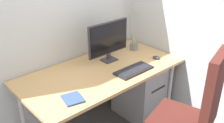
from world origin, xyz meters
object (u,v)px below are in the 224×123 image
(monitor, at_px, (109,39))
(mouse, at_px, (156,57))
(office_chair, at_px, (194,111))
(keyboard, at_px, (134,70))
(notebook, at_px, (73,99))
(pen_holder, at_px, (134,46))
(filing_cabinet, at_px, (140,90))

(monitor, distance_m, mouse, 0.57)
(office_chair, bearing_deg, monitor, 92.85)
(keyboard, height_order, mouse, mouse)
(office_chair, xyz_separation_m, keyboard, (-0.04, 0.66, 0.15))
(mouse, height_order, notebook, mouse)
(mouse, distance_m, pen_holder, 0.34)
(mouse, bearing_deg, office_chair, -130.68)
(office_chair, distance_m, monitor, 1.09)
(office_chair, xyz_separation_m, filing_cabinet, (0.29, 0.85, -0.30))
(filing_cabinet, distance_m, pen_holder, 0.52)
(office_chair, relative_size, mouse, 14.20)
(filing_cabinet, height_order, notebook, notebook)
(monitor, relative_size, pen_holder, 2.94)
(office_chair, bearing_deg, notebook, 139.54)
(filing_cabinet, distance_m, keyboard, 0.58)
(pen_holder, distance_m, notebook, 1.19)
(office_chair, relative_size, monitor, 2.31)
(keyboard, bearing_deg, mouse, 5.10)
(filing_cabinet, distance_m, monitor, 0.77)
(office_chair, height_order, mouse, office_chair)
(keyboard, xyz_separation_m, pen_holder, (0.40, 0.38, 0.03))
(notebook, bearing_deg, pen_holder, 32.76)
(filing_cabinet, height_order, keyboard, keyboard)
(monitor, height_order, keyboard, monitor)
(pen_holder, height_order, notebook, pen_holder)
(keyboard, distance_m, pen_holder, 0.55)
(office_chair, xyz_separation_m, mouse, (0.35, 0.70, 0.16))
(monitor, distance_m, keyboard, 0.43)
(notebook, bearing_deg, filing_cabinet, 24.37)
(office_chair, height_order, pen_holder, office_chair)
(mouse, height_order, pen_holder, pen_holder)
(filing_cabinet, height_order, mouse, mouse)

